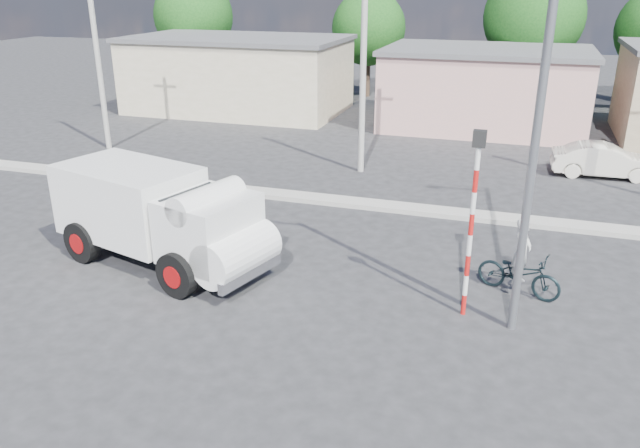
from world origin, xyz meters
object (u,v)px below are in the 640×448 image
(traffic_pole, at_px, (473,210))
(streetlight, at_px, (531,107))
(cyclist, at_px, (520,263))
(bicycle, at_px, (519,273))
(truck, at_px, (161,215))
(car_cream, at_px, (604,161))

(traffic_pole, distance_m, streetlight, 2.56)
(cyclist, bearing_deg, bicycle, 0.00)
(truck, distance_m, bicycle, 9.31)
(bicycle, height_order, cyclist, cyclist)
(cyclist, bearing_deg, truck, 116.48)
(truck, relative_size, car_cream, 1.69)
(car_cream, distance_m, traffic_pole, 13.53)
(traffic_pole, bearing_deg, truck, 178.39)
(cyclist, distance_m, traffic_pole, 2.57)
(truck, bearing_deg, traffic_pole, 14.12)
(truck, xyz_separation_m, traffic_pole, (8.02, -0.23, 1.16))
(cyclist, distance_m, streetlight, 4.50)
(truck, distance_m, cyclist, 9.29)
(truck, height_order, streetlight, streetlight)
(cyclist, height_order, car_cream, cyclist)
(bicycle, distance_m, cyclist, 0.29)
(car_cream, bearing_deg, truck, 133.01)
(traffic_pole, height_order, streetlight, streetlight)
(truck, relative_size, cyclist, 3.99)
(bicycle, bearing_deg, streetlight, -168.46)
(truck, bearing_deg, streetlight, 12.37)
(bicycle, bearing_deg, truck, 116.48)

